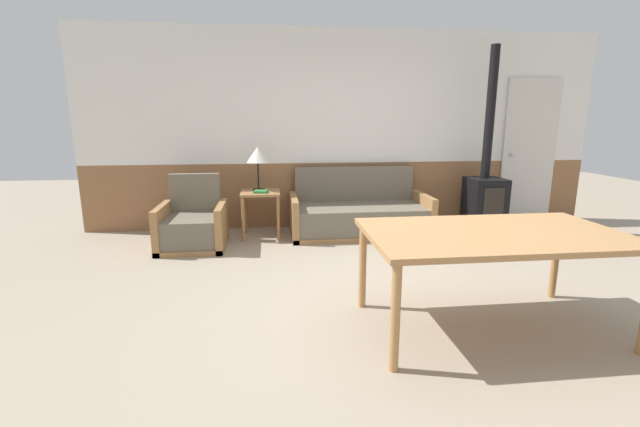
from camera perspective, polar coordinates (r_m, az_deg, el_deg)
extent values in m
plane|color=gray|center=(3.83, 10.22, -10.99)|extent=(16.00, 16.00, 0.00)
cube|color=#8E603D|center=(6.17, 3.38, 2.62)|extent=(7.20, 0.06, 0.91)
cube|color=white|center=(6.09, 3.54, 15.24)|extent=(7.20, 0.06, 1.79)
cube|color=#9E7042|center=(5.77, 5.21, -2.43)|extent=(1.82, 0.88, 0.06)
cube|color=#6B6051|center=(5.71, 5.29, -0.60)|extent=(1.66, 0.80, 0.33)
cube|color=#6B6051|center=(6.03, 4.56, 4.00)|extent=(1.66, 0.10, 0.47)
cube|color=#9E7042|center=(5.61, -3.49, -0.39)|extent=(0.08, 0.88, 0.53)
cube|color=#9E7042|center=(5.96, 13.48, 0.05)|extent=(0.08, 0.88, 0.53)
cube|color=#9E7042|center=(5.38, -16.49, -4.03)|extent=(0.77, 0.78, 0.06)
cube|color=#6B6051|center=(5.31, -16.65, -2.13)|extent=(0.61, 0.70, 0.32)
cube|color=#6B6051|center=(5.58, -16.29, 2.73)|extent=(0.61, 0.10, 0.47)
cube|color=#9E7042|center=(5.39, -20.24, -1.73)|extent=(0.08, 0.78, 0.52)
cube|color=#9E7042|center=(5.27, -12.95, -1.58)|extent=(0.08, 0.78, 0.52)
cube|color=#9E7042|center=(5.56, -7.96, 2.77)|extent=(0.50, 0.50, 0.03)
cylinder|color=#9E7042|center=(5.42, -10.22, -0.81)|extent=(0.04, 0.04, 0.57)
cylinder|color=#9E7042|center=(5.40, -5.59, -0.70)|extent=(0.04, 0.04, 0.57)
cylinder|color=#9E7042|center=(5.84, -9.97, 0.18)|extent=(0.04, 0.04, 0.57)
cylinder|color=#9E7042|center=(5.83, -5.68, 0.29)|extent=(0.04, 0.04, 0.57)
cylinder|color=black|center=(5.64, -8.18, 3.16)|extent=(0.15, 0.15, 0.02)
cylinder|color=black|center=(5.62, -8.23, 5.01)|extent=(0.02, 0.02, 0.35)
cone|color=silver|center=(5.59, -8.32, 7.77)|extent=(0.28, 0.28, 0.20)
cube|color=#2D7F3D|center=(5.47, -7.89, 2.92)|extent=(0.19, 0.17, 0.03)
cube|color=#B27F4C|center=(3.27, 22.17, -2.56)|extent=(1.80, 1.04, 0.04)
cylinder|color=#B27F4C|center=(2.68, 10.00, -13.55)|extent=(0.06, 0.06, 0.70)
cylinder|color=#B27F4C|center=(3.50, 5.70, -7.01)|extent=(0.06, 0.06, 0.70)
cylinder|color=#B27F4C|center=(4.19, 28.90, -5.28)|extent=(0.06, 0.06, 0.70)
cylinder|color=black|center=(6.08, 20.08, -2.19)|extent=(0.04, 0.04, 0.10)
cylinder|color=black|center=(6.26, 23.12, -2.04)|extent=(0.04, 0.04, 0.10)
cylinder|color=black|center=(6.41, 18.58, -1.34)|extent=(0.04, 0.04, 0.10)
cylinder|color=black|center=(6.58, 21.51, -1.23)|extent=(0.04, 0.04, 0.10)
cube|color=black|center=(6.25, 21.08, 1.55)|extent=(0.46, 0.47, 0.63)
cube|color=black|center=(6.05, 22.13, 1.11)|extent=(0.28, 0.01, 0.44)
cylinder|color=black|center=(6.20, 21.74, 12.32)|extent=(0.12, 0.12, 1.71)
cube|color=silver|center=(7.05, 26.08, 7.43)|extent=(0.81, 0.04, 2.08)
sphere|color=silver|center=(6.87, 24.21, 7.15)|extent=(0.06, 0.06, 0.06)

